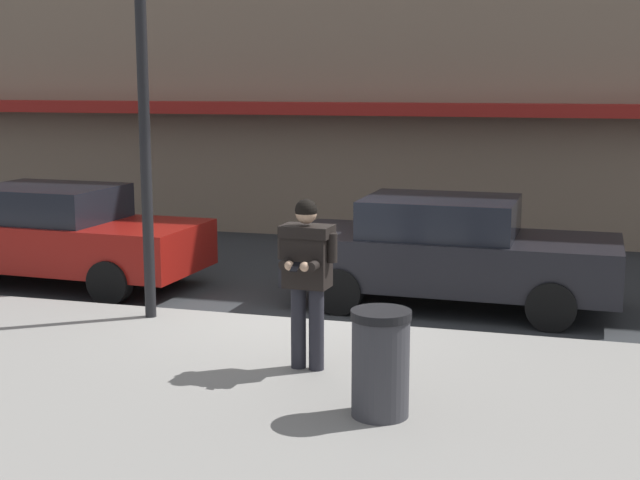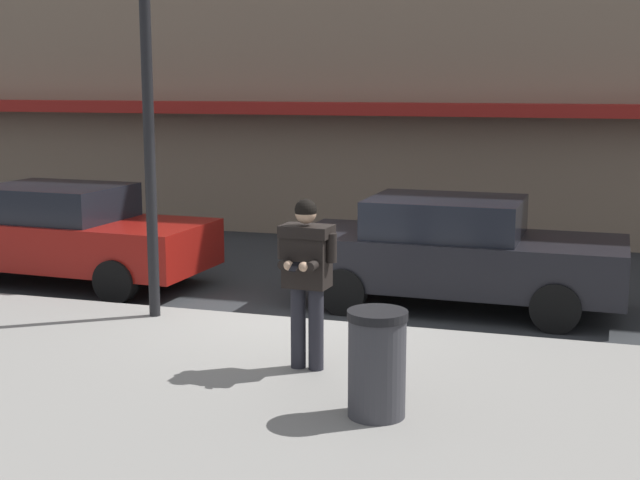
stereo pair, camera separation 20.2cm
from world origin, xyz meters
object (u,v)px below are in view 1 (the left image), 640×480
at_px(parked_sedan_near, 57,234).
at_px(street_lamp_post, 143,80).
at_px(parked_sedan_mid, 450,251).
at_px(man_texting_on_phone, 307,265).
at_px(trash_bin, 381,363).

height_order(parked_sedan_near, street_lamp_post, street_lamp_post).
height_order(parked_sedan_mid, street_lamp_post, street_lamp_post).
bearing_deg(parked_sedan_near, parked_sedan_mid, 2.65).
bearing_deg(street_lamp_post, parked_sedan_mid, 30.86).
height_order(parked_sedan_mid, man_texting_on_phone, man_texting_on_phone).
bearing_deg(parked_sedan_near, man_texting_on_phone, -33.31).
bearing_deg(man_texting_on_phone, trash_bin, -46.97).
distance_m(parked_sedan_near, street_lamp_post, 3.88).
bearing_deg(trash_bin, man_texting_on_phone, 133.03).
bearing_deg(parked_sedan_mid, parked_sedan_near, -177.35).
xyz_separation_m(street_lamp_post, trash_bin, (3.56, -2.56, -2.51)).
xyz_separation_m(parked_sedan_near, trash_bin, (6.05, -4.40, -0.16)).
bearing_deg(street_lamp_post, parked_sedan_near, 143.56).
height_order(man_texting_on_phone, trash_bin, man_texting_on_phone).
height_order(parked_sedan_mid, trash_bin, parked_sedan_mid).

